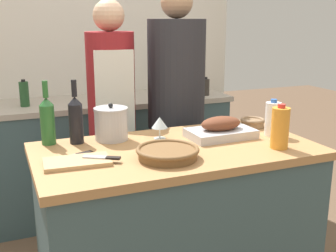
% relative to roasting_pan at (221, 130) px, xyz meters
% --- Properties ---
extents(kitchen_island, '(1.36, 0.72, 0.94)m').
position_rel_roasting_pan_xyz_m(kitchen_island, '(-0.28, -0.07, -0.51)').
color(kitchen_island, '#3D565B').
rests_on(kitchen_island, ground_plane).
extents(back_counter, '(2.01, 0.60, 0.92)m').
position_rel_roasting_pan_xyz_m(back_counter, '(-0.28, 1.36, -0.52)').
color(back_counter, '#3D565B').
rests_on(back_counter, ground_plane).
extents(back_wall, '(2.51, 0.10, 2.55)m').
position_rel_roasting_pan_xyz_m(back_wall, '(-0.28, 1.71, 0.29)').
color(back_wall, silver).
rests_on(back_wall, ground_plane).
extents(roasting_pan, '(0.35, 0.22, 0.11)m').
position_rel_roasting_pan_xyz_m(roasting_pan, '(0.00, 0.00, 0.00)').
color(roasting_pan, '#BCBCC1').
rests_on(roasting_pan, kitchen_island).
extents(wicker_basket, '(0.28, 0.28, 0.05)m').
position_rel_roasting_pan_xyz_m(wicker_basket, '(-0.39, -0.21, -0.01)').
color(wicker_basket, brown).
rests_on(wicker_basket, kitchen_island).
extents(cutting_board, '(0.29, 0.18, 0.02)m').
position_rel_roasting_pan_xyz_m(cutting_board, '(-0.77, -0.12, -0.03)').
color(cutting_board, tan).
rests_on(cutting_board, kitchen_island).
extents(stock_pot, '(0.17, 0.17, 0.19)m').
position_rel_roasting_pan_xyz_m(stock_pot, '(-0.54, 0.18, 0.04)').
color(stock_pot, '#B7B7BC').
rests_on(stock_pot, kitchen_island).
extents(mixing_bowl, '(0.14, 0.14, 0.05)m').
position_rel_roasting_pan_xyz_m(mixing_bowl, '(0.28, 0.12, -0.02)').
color(mixing_bowl, '#846647').
rests_on(mixing_bowl, kitchen_island).
extents(juice_jug, '(0.09, 0.09, 0.22)m').
position_rel_roasting_pan_xyz_m(juice_jug, '(0.17, -0.27, 0.06)').
color(juice_jug, orange).
rests_on(juice_jug, kitchen_island).
extents(milk_jug, '(0.08, 0.08, 0.20)m').
position_rel_roasting_pan_xyz_m(milk_jug, '(0.28, -0.07, 0.05)').
color(milk_jug, white).
rests_on(milk_jug, kitchen_island).
extents(wine_bottle_green, '(0.07, 0.07, 0.32)m').
position_rel_roasting_pan_xyz_m(wine_bottle_green, '(-0.71, 0.19, 0.08)').
color(wine_bottle_green, black).
rests_on(wine_bottle_green, kitchen_island).
extents(wine_bottle_dark, '(0.07, 0.07, 0.32)m').
position_rel_roasting_pan_xyz_m(wine_bottle_dark, '(-0.85, 0.23, 0.08)').
color(wine_bottle_dark, '#28662D').
rests_on(wine_bottle_dark, kitchen_island).
extents(wine_glass_left, '(0.08, 0.08, 0.12)m').
position_rel_roasting_pan_xyz_m(wine_glass_left, '(-0.30, 0.10, 0.04)').
color(wine_glass_left, silver).
rests_on(wine_glass_left, kitchen_island).
extents(knife_chef, '(0.20, 0.09, 0.01)m').
position_rel_roasting_pan_xyz_m(knife_chef, '(-0.77, -0.02, -0.04)').
color(knife_chef, '#B7B7BC').
rests_on(knife_chef, kitchen_island).
extents(knife_paring, '(0.16, 0.11, 0.01)m').
position_rel_roasting_pan_xyz_m(knife_paring, '(-0.66, -0.14, -0.02)').
color(knife_paring, '#B7B7BC').
rests_on(knife_paring, cutting_board).
extents(condiment_bottle_tall, '(0.06, 0.06, 0.21)m').
position_rel_roasting_pan_xyz_m(condiment_bottle_tall, '(0.23, 1.31, 0.04)').
color(condiment_bottle_tall, '#234C28').
rests_on(condiment_bottle_tall, back_counter).
extents(condiment_bottle_short, '(0.07, 0.07, 0.20)m').
position_rel_roasting_pan_xyz_m(condiment_bottle_short, '(-0.88, 1.31, 0.03)').
color(condiment_bottle_short, '#234C28').
rests_on(condiment_bottle_short, back_counter).
extents(condiment_bottle_extra, '(0.06, 0.06, 0.15)m').
position_rel_roasting_pan_xyz_m(condiment_bottle_extra, '(0.54, 1.21, 0.01)').
color(condiment_bottle_extra, '#332D28').
rests_on(condiment_bottle_extra, back_counter).
extents(person_cook_aproned, '(0.30, 0.31, 1.66)m').
position_rel_roasting_pan_xyz_m(person_cook_aproned, '(-0.39, 0.71, -0.05)').
color(person_cook_aproned, beige).
rests_on(person_cook_aproned, ground_plane).
extents(person_cook_guest, '(0.37, 0.37, 1.74)m').
position_rel_roasting_pan_xyz_m(person_cook_guest, '(0.03, 0.64, -0.02)').
color(person_cook_guest, beige).
rests_on(person_cook_guest, ground_plane).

